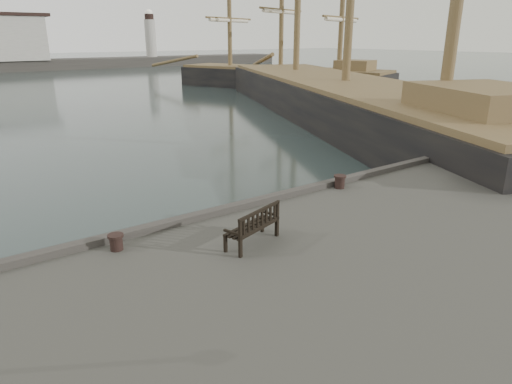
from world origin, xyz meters
TOP-DOWN VIEW (x-y plane):
  - ground at (0.00, 0.00)m, footprint 400.00×400.00m
  - bench at (-1.09, -2.31)m, footprint 1.66×0.98m
  - bollard_left at (-3.86, -0.69)m, footprint 0.38×0.38m
  - bollard_right at (3.72, -0.50)m, footprint 0.43×0.43m
  - tall_ship_main at (20.59, 15.30)m, footprint 26.41×45.82m
  - tall_ship_far at (30.38, 35.56)m, footprint 15.41×28.43m

SIDE VIEW (x-z plane):
  - ground at x=0.00m, z-range 0.00..0.00m
  - tall_ship_far at x=30.38m, z-range -11.24..12.84m
  - tall_ship_main at x=20.59m, z-range -16.35..18.06m
  - bollard_left at x=-3.86m, z-range 1.56..1.95m
  - bollard_right at x=3.72m, z-range 1.56..1.99m
  - bench at x=-1.09m, z-range 1.40..2.30m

